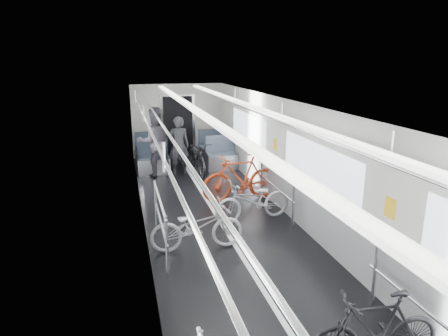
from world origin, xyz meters
The scene contains 8 objects.
car_shell centered at (0.00, 1.78, 1.13)m, with size 3.02×14.01×2.41m.
bike_left_far centered at (-0.68, 0.12, 0.42)m, with size 0.56×1.61×0.84m, color #A5A5AA.
bike_right_near centered at (0.63, -3.05, 0.45)m, with size 0.42×1.49×0.89m, color black.
bike_right_mid centered at (0.66, 1.08, 0.43)m, with size 0.57×1.64×0.86m, color #ADAEB2.
bike_right_far centered at (0.77, 2.30, 0.56)m, with size 0.52×1.85×1.11m, color #B33516.
bike_aisle centered at (0.23, 4.80, 0.47)m, with size 0.62×1.78×0.94m, color black.
person_standing centered at (-0.30, 4.80, 0.83)m, with size 0.61×0.40×1.66m, color black.
person_seated centered at (-0.95, 4.87, 0.96)m, with size 0.94×0.73×1.93m, color #312E36.
Camera 1 is at (-1.81, -6.12, 3.22)m, focal length 32.00 mm.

